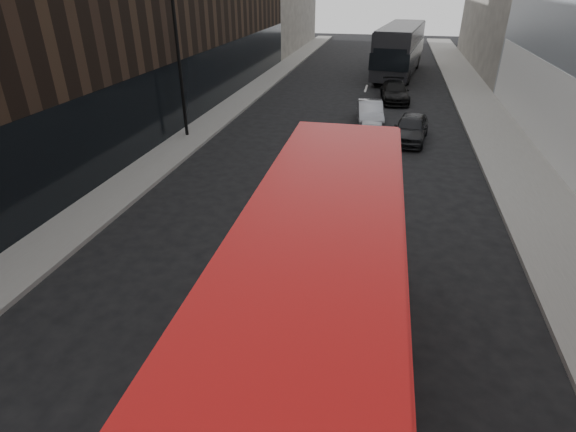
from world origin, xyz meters
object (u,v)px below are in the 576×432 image
Objects in this scene: red_bus at (313,335)px; car_c at (395,92)px; car_a at (411,128)px; street_lamp at (180,53)px; grey_bus at (400,49)px; car_b at (370,113)px.

car_c is (1.12, 26.02, -1.77)m from red_bus.
street_lamp is at bearing -162.60° from car_a.
car_b is at bearing -88.46° from grey_bus.
car_c is at bearing -83.89° from grey_bus.
red_bus is 35.59m from grey_bus.
grey_bus is at bearing 86.99° from red_bus.
street_lamp is 1.83× the size of car_b.
grey_bus is at bearing 83.99° from car_c.
car_c is at bearing 45.14° from street_lamp.
car_a is (0.76, -17.96, -1.48)m from grey_bus.
street_lamp reaches higher than red_bus.
car_b is (9.02, 4.56, -3.55)m from street_lamp.
red_bus is 17.81m from car_a.
red_bus is at bearing -96.62° from car_b.
street_lamp reaches higher than car_c.
grey_bus is (1.25, 35.57, -0.25)m from red_bus.
car_b is 0.89× the size of car_c.
red_bus is 2.80× the size of car_b.
grey_bus is 3.23× the size of car_a.
street_lamp is 18.23m from red_bus.
car_b is 5.96m from car_c.
grey_bus reaches higher than car_c.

